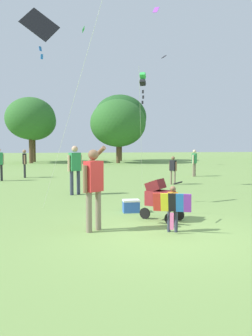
% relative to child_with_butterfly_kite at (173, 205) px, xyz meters
% --- Properties ---
extents(ground_plane, '(120.00, 120.00, 0.00)m').
position_rel_child_with_butterfly_kite_xyz_m(ground_plane, '(-0.29, -0.23, -0.60)').
color(ground_plane, '#75994C').
extents(treeline_distant, '(46.48, 8.63, 6.84)m').
position_rel_child_with_butterfly_kite_xyz_m(treeline_distant, '(2.60, 27.66, 3.48)').
color(treeline_distant, brown).
rests_on(treeline_distant, ground).
extents(child_with_butterfly_kite, '(0.79, 0.48, 0.99)m').
position_rel_child_with_butterfly_kite_xyz_m(child_with_butterfly_kite, '(0.00, 0.00, 0.00)').
color(child_with_butterfly_kite, '#33384C').
rests_on(child_with_butterfly_kite, ground).
extents(person_adult_flyer, '(0.52, 0.71, 1.84)m').
position_rel_child_with_butterfly_kite_xyz_m(person_adult_flyer, '(-1.65, 0.36, 0.47)').
color(person_adult_flyer, '#7F705B').
rests_on(person_adult_flyer, ground).
extents(stroller, '(1.03, 0.92, 1.03)m').
position_rel_child_with_butterfly_kite_xyz_m(stroller, '(-0.00, 1.14, 0.01)').
color(stroller, black).
rests_on(stroller, ground).
extents(kite_adult_black, '(2.14, 3.01, 5.78)m').
position_rel_child_with_butterfly_kite_xyz_m(kite_adult_black, '(-2.93, 3.26, 4.51)').
color(kite_adult_black, black).
rests_on(kite_adult_black, ground).
extents(kite_orange_delta, '(0.92, 3.32, 4.84)m').
position_rel_child_with_butterfly_kite_xyz_m(kite_orange_delta, '(0.84, 7.46, 3.90)').
color(kite_orange_delta, green).
rests_on(kite_orange_delta, ground).
extents(distant_kites_cluster, '(8.44, 11.18, 2.96)m').
position_rel_child_with_butterfly_kite_xyz_m(distant_kites_cluster, '(3.29, 21.62, 10.31)').
color(distant_kites_cluster, green).
extents(person_red_shirt, '(0.26, 0.49, 1.53)m').
position_rel_child_with_butterfly_kite_xyz_m(person_red_shirt, '(-4.68, 12.49, 0.31)').
color(person_red_shirt, '#232328').
rests_on(person_red_shirt, ground).
extents(person_couple_left, '(0.36, 0.40, 1.51)m').
position_rel_child_with_butterfly_kite_xyz_m(person_couple_left, '(4.70, 11.83, 0.29)').
color(person_couple_left, '#7F705B').
rests_on(person_couple_left, ground).
extents(person_kid_running, '(0.52, 0.39, 1.80)m').
position_rel_child_with_butterfly_kite_xyz_m(person_kid_running, '(-2.01, 5.77, 0.46)').
color(person_kid_running, '#33384C').
rests_on(person_kid_running, ground).
extents(person_back_turned, '(0.31, 0.34, 1.29)m').
position_rel_child_with_butterfly_kite_xyz_m(person_back_turned, '(2.41, 8.27, 0.16)').
color(person_back_turned, '#7F705B').
rests_on(person_back_turned, ground).
extents(cooler_box, '(0.45, 0.33, 0.35)m').
position_rel_child_with_butterfly_kite_xyz_m(cooler_box, '(-0.52, 2.27, -0.42)').
color(cooler_box, '#2D5BB7').
rests_on(cooler_box, ground).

